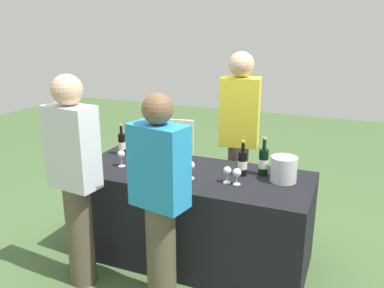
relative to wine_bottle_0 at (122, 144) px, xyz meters
name	(u,v)px	position (x,y,z in m)	size (l,w,h in m)	color
ground_plane	(192,256)	(0.79, -0.18, -0.90)	(12.00, 12.00, 0.00)	#476638
tasting_table	(192,216)	(0.79, -0.18, -0.51)	(1.97, 0.83, 0.80)	black
wine_bottle_0	(122,144)	(0.00, 0.00, 0.00)	(0.07, 0.07, 0.30)	black
wine_bottle_1	(159,148)	(0.40, -0.03, 0.02)	(0.08, 0.08, 0.34)	black
wine_bottle_2	(171,152)	(0.55, -0.08, 0.01)	(0.08, 0.08, 0.32)	black
wine_bottle_3	(243,163)	(1.19, -0.08, 0.00)	(0.08, 0.08, 0.30)	black
wine_bottle_4	(263,162)	(1.35, -0.01, 0.01)	(0.08, 0.08, 0.32)	black
wine_glass_0	(121,155)	(0.16, -0.28, 0.00)	(0.07, 0.07, 0.15)	silver
wine_glass_1	(147,160)	(0.43, -0.30, -0.01)	(0.06, 0.06, 0.14)	silver
wine_glass_2	(190,166)	(0.83, -0.31, 0.00)	(0.07, 0.07, 0.15)	silver
wine_glass_3	(227,171)	(1.12, -0.28, -0.01)	(0.06, 0.06, 0.13)	silver
wine_glass_4	(237,173)	(1.20, -0.28, -0.01)	(0.07, 0.07, 0.13)	silver
ice_bucket	(284,169)	(1.52, -0.08, -0.01)	(0.21, 0.21, 0.20)	silver
server_pouring	(239,134)	(0.99, 0.49, 0.07)	(0.39, 0.25, 1.75)	brown
guest_0	(75,175)	(0.11, -0.84, 0.01)	(0.39, 0.25, 1.66)	brown
guest_1	(160,196)	(0.80, -0.80, -0.06)	(0.43, 0.29, 1.57)	brown
menu_board	(169,158)	(0.05, 0.92, -0.43)	(0.57, 0.03, 0.94)	white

